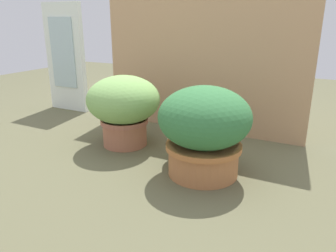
% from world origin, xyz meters
% --- Properties ---
extents(ground_plane, '(6.00, 6.00, 0.00)m').
position_xyz_m(ground_plane, '(0.00, 0.00, 0.00)').
color(ground_plane, brown).
extents(cardboard_backdrop, '(1.29, 0.03, 0.92)m').
position_xyz_m(cardboard_backdrop, '(0.05, 0.59, 0.46)').
color(cardboard_backdrop, tan).
rests_on(cardboard_backdrop, ground).
extents(window_panel_white, '(0.35, 0.05, 0.79)m').
position_xyz_m(window_panel_white, '(-1.03, 0.58, 0.40)').
color(window_panel_white, white).
rests_on(window_panel_white, ground).
extents(grass_planter, '(0.40, 0.40, 0.39)m').
position_xyz_m(grass_planter, '(-0.21, 0.15, 0.23)').
color(grass_planter, '#AD684B').
rests_on(grass_planter, ground).
extents(leafy_planter, '(0.41, 0.41, 0.41)m').
position_xyz_m(leafy_planter, '(0.31, 0.01, 0.22)').
color(leafy_planter, '#B06E40').
rests_on(leafy_planter, ground).
extents(cat, '(0.30, 0.35, 0.32)m').
position_xyz_m(cat, '(0.22, 0.04, 0.12)').
color(cat, tan).
rests_on(cat, ground).
extents(mushroom_ornament_pink, '(0.07, 0.07, 0.11)m').
position_xyz_m(mushroom_ornament_pink, '(-0.19, 0.08, 0.07)').
color(mushroom_ornament_pink, silver).
rests_on(mushroom_ornament_pink, ground).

